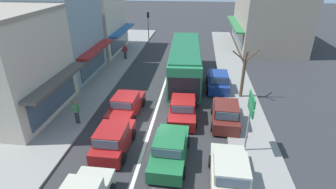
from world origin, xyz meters
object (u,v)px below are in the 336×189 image
at_px(street_tree_right, 243,74).
at_px(pedestrian_with_handbag_near, 125,51).
at_px(pedestrian_browsing_midblock, 76,111).
at_px(sedan_adjacent_lane_lead, 183,109).
at_px(hatchback_behind_bus_mid, 113,139).
at_px(parked_sedan_kerb_front, 230,176).
at_px(directional_road_sign, 251,109).
at_px(sedan_queue_gap_filler, 126,106).
at_px(traffic_light_downstreet, 148,23).
at_px(parked_hatchback_kerb_third, 218,81).
at_px(sedan_behind_bus_near, 170,150).
at_px(parked_hatchback_kerb_second, 225,114).
at_px(city_bus, 185,61).

distance_m(street_tree_right, pedestrian_with_handbag_near, 14.09).
relative_size(pedestrian_with_handbag_near, pedestrian_browsing_midblock, 1.00).
xyz_separation_m(sedan_adjacent_lane_lead, street_tree_right, (4.34, 3.61, 1.30)).
bearing_deg(pedestrian_browsing_midblock, hatchback_behind_bus_mid, -35.62).
bearing_deg(parked_sedan_kerb_front, pedestrian_with_handbag_near, 118.80).
distance_m(directional_road_sign, pedestrian_browsing_midblock, 10.64).
xyz_separation_m(sedan_adjacent_lane_lead, pedestrian_browsing_midblock, (-6.72, -1.76, 0.40)).
bearing_deg(sedan_queue_gap_filler, traffic_light_downstreet, 95.61).
bearing_deg(hatchback_behind_bus_mid, sedan_queue_gap_filler, 94.97).
distance_m(parked_hatchback_kerb_third, pedestrian_browsing_midblock, 11.52).
bearing_deg(sedan_queue_gap_filler, parked_sedan_kerb_front, -42.95).
distance_m(sedan_queue_gap_filler, street_tree_right, 9.13).
bearing_deg(sedan_behind_bus_near, directional_road_sign, 15.82).
distance_m(parked_hatchback_kerb_second, street_tree_right, 4.50).
bearing_deg(parked_hatchback_kerb_second, street_tree_right, 69.16).
height_order(parked_hatchback_kerb_second, traffic_light_downstreet, traffic_light_downstreet).
distance_m(city_bus, parked_hatchback_kerb_second, 7.81).
bearing_deg(city_bus, parked_sedan_kerb_front, -77.39).
distance_m(city_bus, sedan_queue_gap_filler, 7.68).
bearing_deg(parked_hatchback_kerb_third, sedan_queue_gap_filler, -142.69).
bearing_deg(hatchback_behind_bus_mid, parked_hatchback_kerb_second, 29.10).
height_order(parked_hatchback_kerb_third, directional_road_sign, directional_road_sign).
bearing_deg(directional_road_sign, parked_hatchback_kerb_third, 97.44).
distance_m(parked_hatchback_kerb_second, pedestrian_browsing_midblock, 9.62).
height_order(directional_road_sign, street_tree_right, street_tree_right).
height_order(city_bus, sedan_queue_gap_filler, city_bus).
bearing_deg(sedan_queue_gap_filler, pedestrian_browsing_midblock, -146.98).
bearing_deg(sedan_adjacent_lane_lead, parked_sedan_kerb_front, -66.90).
relative_size(parked_sedan_kerb_front, directional_road_sign, 1.18).
xyz_separation_m(parked_hatchback_kerb_second, parked_hatchback_kerb_third, (-0.22, 5.45, 0.00)).
height_order(parked_hatchback_kerb_second, pedestrian_browsing_midblock, pedestrian_browsing_midblock).
relative_size(sedan_behind_bus_near, parked_hatchback_kerb_third, 1.14).
xyz_separation_m(sedan_behind_bus_near, parked_hatchback_kerb_third, (2.99, 9.48, 0.05)).
xyz_separation_m(sedan_queue_gap_filler, pedestrian_browsing_midblock, (-2.76, -1.80, 0.40)).
xyz_separation_m(traffic_light_downstreet, directional_road_sign, (9.45, -21.80, -0.15)).
bearing_deg(parked_hatchback_kerb_third, street_tree_right, -38.83).
bearing_deg(parked_hatchback_kerb_second, parked_hatchback_kerb_third, 92.26).
bearing_deg(city_bus, pedestrian_browsing_midblock, -127.45).
height_order(street_tree_right, pedestrian_with_handbag_near, street_tree_right).
bearing_deg(traffic_light_downstreet, parked_sedan_kerb_front, -71.22).
xyz_separation_m(city_bus, sedan_adjacent_lane_lead, (0.26, -6.66, -1.22)).
bearing_deg(parked_sedan_kerb_front, sedan_queue_gap_filler, 137.05).
relative_size(sedan_queue_gap_filler, parked_hatchback_kerb_third, 1.15).
xyz_separation_m(city_bus, street_tree_right, (4.61, -3.05, 0.08)).
xyz_separation_m(hatchback_behind_bus_mid, parked_hatchback_kerb_second, (6.41, 3.57, 0.00)).
bearing_deg(parked_sedan_kerb_front, hatchback_behind_bus_mid, 161.65).
xyz_separation_m(parked_hatchback_kerb_second, traffic_light_downstreet, (-8.57, 18.92, 2.15)).
distance_m(hatchback_behind_bus_mid, street_tree_right, 11.07).
bearing_deg(city_bus, pedestrian_with_handbag_near, 143.98).
bearing_deg(directional_road_sign, pedestrian_browsing_midblock, 171.55).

